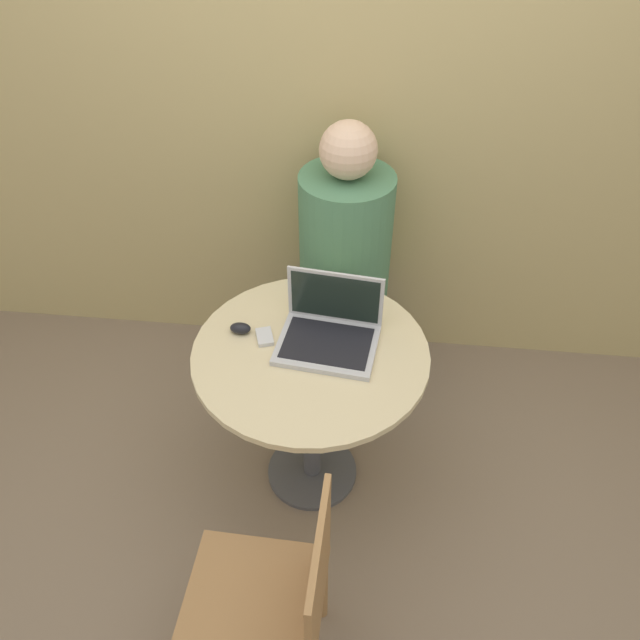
{
  "coord_description": "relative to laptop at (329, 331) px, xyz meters",
  "views": [
    {
      "loc": [
        0.19,
        -1.51,
        2.23
      ],
      "look_at": [
        0.03,
        0.05,
        0.82
      ],
      "focal_mm": 35.0,
      "sensor_mm": 36.0,
      "label": 1
    }
  ],
  "objects": [
    {
      "name": "ground_plane",
      "position": [
        -0.06,
        -0.06,
        -0.76
      ],
      "size": [
        12.0,
        12.0,
        0.0
      ],
      "primitive_type": "plane",
      "color": "#7F6B56"
    },
    {
      "name": "laptop",
      "position": [
        0.0,
        0.0,
        0.0
      ],
      "size": [
        0.37,
        0.3,
        0.23
      ],
      "color": "#B7B7BC",
      "rests_on": "round_table"
    },
    {
      "name": "back_wall",
      "position": [
        -0.06,
        0.81,
        0.54
      ],
      "size": [
        7.0,
        0.05,
        2.6
      ],
      "color": "tan",
      "rests_on": "ground_plane"
    },
    {
      "name": "round_table",
      "position": [
        -0.06,
        -0.06,
        -0.19
      ],
      "size": [
        0.82,
        0.82,
        0.72
      ],
      "color": "#4C4C51",
      "rests_on": "ground_plane"
    },
    {
      "name": "person_seated",
      "position": [
        0.01,
        0.64,
        -0.24
      ],
      "size": [
        0.39,
        0.6,
        1.26
      ],
      "color": "#3D4766",
      "rests_on": "ground_plane"
    },
    {
      "name": "computer_mouse",
      "position": [
        -0.32,
        0.01,
        -0.02
      ],
      "size": [
        0.07,
        0.05,
        0.04
      ],
      "color": "black",
      "rests_on": "round_table"
    },
    {
      "name": "chair_empty",
      "position": [
        -0.07,
        -0.81,
        -0.32
      ],
      "size": [
        0.41,
        0.41,
        0.84
      ],
      "color": "#9E7042",
      "rests_on": "ground_plane"
    },
    {
      "name": "cell_phone",
      "position": [
        -0.23,
        -0.02,
        -0.04
      ],
      "size": [
        0.08,
        0.1,
        0.02
      ],
      "color": "silver",
      "rests_on": "round_table"
    }
  ]
}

